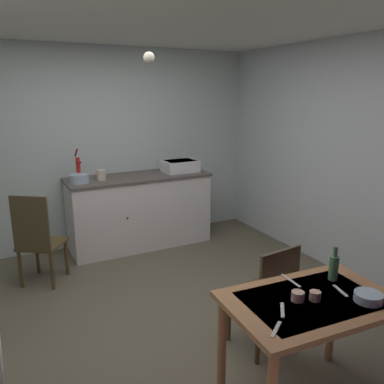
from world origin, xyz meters
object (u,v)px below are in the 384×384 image
sink_basin (180,166)px  serving_bowl_wide (368,297)px  glass_bottle (334,267)px  chair_by_counter (38,239)px  hand_pump (78,167)px  chair_far_side (267,294)px  mixing_bowl_counter (79,178)px  dining_table (310,316)px  teacup_cream (298,296)px

sink_basin → serving_bowl_wide: 3.26m
glass_bottle → chair_by_counter: bearing=124.2°
hand_pump → chair_far_side: (0.84, -2.54, -0.62)m
mixing_bowl_counter → glass_bottle: 3.07m
chair_far_side → chair_by_counter: 2.38m
hand_pump → serving_bowl_wide: bearing=-73.1°
hand_pump → serving_bowl_wide: size_ratio=2.38×
dining_table → chair_far_side: (0.12, 0.57, -0.16)m
dining_table → sink_basin: bearing=79.1°
sink_basin → mixing_bowl_counter: (-1.32, -0.05, -0.03)m
mixing_bowl_counter → serving_bowl_wide: size_ratio=1.39×
chair_far_side → serving_bowl_wide: chair_far_side is taller
chair_by_counter → teacup_cream: (1.20, -2.46, 0.27)m
serving_bowl_wide → glass_bottle: glass_bottle is taller
hand_pump → mixing_bowl_counter: (-0.02, -0.10, -0.12)m
mixing_bowl_counter → chair_by_counter: 0.90m
sink_basin → teacup_cream: size_ratio=5.68×
chair_by_counter → teacup_cream: 2.75m
glass_bottle → serving_bowl_wide: bearing=-95.5°
hand_pump → serving_bowl_wide: (1.00, -3.28, -0.32)m
hand_pump → teacup_cream: hand_pump is taller
mixing_bowl_counter → chair_by_counter: (-0.56, -0.53, -0.47)m
hand_pump → mixing_bowl_counter: size_ratio=1.71×
dining_table → chair_far_side: 0.60m
hand_pump → dining_table: (0.72, -3.10, -0.46)m
mixing_bowl_counter → serving_bowl_wide: (1.01, -3.18, -0.20)m
mixing_bowl_counter → glass_bottle: (1.04, -2.88, -0.14)m
sink_basin → serving_bowl_wide: (-0.31, -3.23, -0.23)m
sink_basin → hand_pump: bearing=178.0°
dining_table → chair_by_counter: 2.80m
serving_bowl_wide → sink_basin: bearing=84.5°
mixing_bowl_counter → chair_far_side: (0.86, -2.44, -0.50)m
sink_basin → mixing_bowl_counter: bearing=-177.8°
dining_table → teacup_cream: teacup_cream is taller
hand_pump → chair_by_counter: size_ratio=0.40×
hand_pump → chair_by_counter: 1.03m
dining_table → chair_by_counter: size_ratio=1.09×
sink_basin → chair_by_counter: 2.03m
mixing_bowl_counter → serving_bowl_wide: 3.35m
serving_bowl_wide → teacup_cream: bearing=151.5°
glass_bottle → mixing_bowl_counter: bearing=109.8°
hand_pump → chair_by_counter: bearing=-132.6°
sink_basin → mixing_bowl_counter: 1.32m
dining_table → hand_pump: bearing=103.0°
mixing_bowl_counter → hand_pump: bearing=80.0°
hand_pump → chair_far_side: hand_pump is taller
teacup_cream → serving_bowl_wide: bearing=-28.5°
sink_basin → chair_by_counter: (-1.88, -0.58, -0.50)m
dining_table → teacup_cream: (-0.09, 0.02, 0.14)m
serving_bowl_wide → teacup_cream: (-0.37, 0.20, 0.00)m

